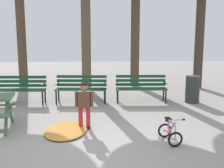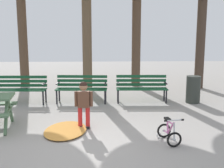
{
  "view_description": "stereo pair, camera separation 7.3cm",
  "coord_description": "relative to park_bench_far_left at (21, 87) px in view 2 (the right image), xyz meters",
  "views": [
    {
      "loc": [
        0.34,
        -4.98,
        2.09
      ],
      "look_at": [
        0.73,
        2.18,
        0.85
      ],
      "focal_mm": 44.84,
      "sensor_mm": 36.0,
      "label": 1
    },
    {
      "loc": [
        0.41,
        -4.98,
        2.09
      ],
      "look_at": [
        0.73,
        2.18,
        0.85
      ],
      "focal_mm": 44.84,
      "sensor_mm": 36.0,
      "label": 2
    }
  ],
  "objects": [
    {
      "name": "kids_bicycle",
      "position": [
        3.84,
        -3.47,
        -0.31
      ],
      "size": [
        0.43,
        0.6,
        0.54
      ],
      "color": "black",
      "rests_on": "ground"
    },
    {
      "name": "park_bench_right",
      "position": [
        3.8,
        -0.01,
        0.0
      ],
      "size": [
        1.62,
        0.52,
        0.85
      ],
      "color": "#144728",
      "rests_on": "ground"
    },
    {
      "name": "park_bench_far_left",
      "position": [
        0.0,
        0.0,
        0.0
      ],
      "size": [
        1.62,
        0.52,
        0.85
      ],
      "color": "#144728",
      "rests_on": "ground"
    },
    {
      "name": "child_standing",
      "position": [
        2.11,
        -2.55,
        0.13
      ],
      "size": [
        0.41,
        0.18,
        1.09
      ],
      "color": "red",
      "rests_on": "ground"
    },
    {
      "name": "park_bench_left",
      "position": [
        1.9,
        0.02,
        0.0
      ],
      "size": [
        1.63,
        0.58,
        0.85
      ],
      "color": "#144728",
      "rests_on": "ground"
    },
    {
      "name": "leaf_pile",
      "position": [
        1.71,
        -2.76,
        -0.48
      ],
      "size": [
        1.03,
        1.38,
        0.07
      ],
      "primitive_type": "ellipsoid",
      "rotation": [
        0.0,
        0.0,
        1.48
      ],
      "color": "#C68438",
      "rests_on": "ground"
    },
    {
      "name": "ground",
      "position": [
        2.07,
        -3.72,
        -0.51
      ],
      "size": [
        36.0,
        36.0,
        0.0
      ],
      "primitive_type": "plane",
      "color": "gray"
    },
    {
      "name": "trash_bin",
      "position": [
        5.41,
        -0.19,
        -0.09
      ],
      "size": [
        0.44,
        0.44,
        0.85
      ],
      "primitive_type": "cylinder",
      "color": "#2D332D",
      "rests_on": "ground"
    }
  ]
}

